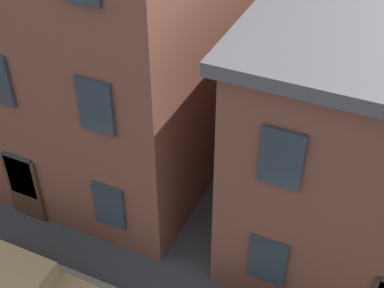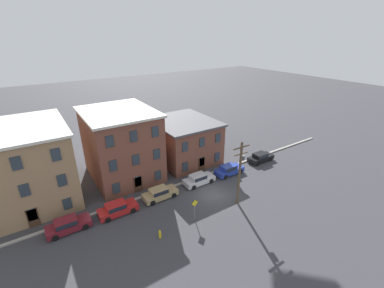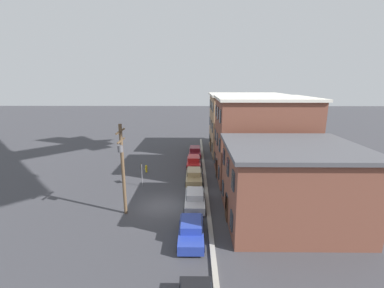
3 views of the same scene
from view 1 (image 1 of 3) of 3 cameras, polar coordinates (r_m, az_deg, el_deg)
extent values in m
cube|color=#2D3842|center=(15.61, -17.77, -3.25)|extent=(0.90, 0.10, 1.40)
cube|color=#2D3842|center=(14.17, -8.85, -6.56)|extent=(0.90, 0.10, 1.40)
cube|color=#2D3842|center=(12.19, -10.26, 3.95)|extent=(0.90, 0.10, 1.40)
cube|color=#472D1E|center=(15.91, -17.45, -4.51)|extent=(1.10, 0.10, 2.20)
cube|color=#2D3842|center=(12.92, 8.06, -12.25)|extent=(0.90, 0.10, 1.40)
cube|color=#2D3842|center=(10.71, 9.51, -1.56)|extent=(0.90, 0.10, 1.40)
cube|color=tan|center=(13.77, -19.62, -13.27)|extent=(2.20, 1.51, 0.55)
cube|color=#1E232D|center=(13.77, -19.62, -13.27)|extent=(2.02, 1.58, 0.48)
camera|label=2|loc=(28.02, -116.51, -0.15)|focal=24.00mm
camera|label=3|loc=(21.59, 97.93, -6.31)|focal=24.00mm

